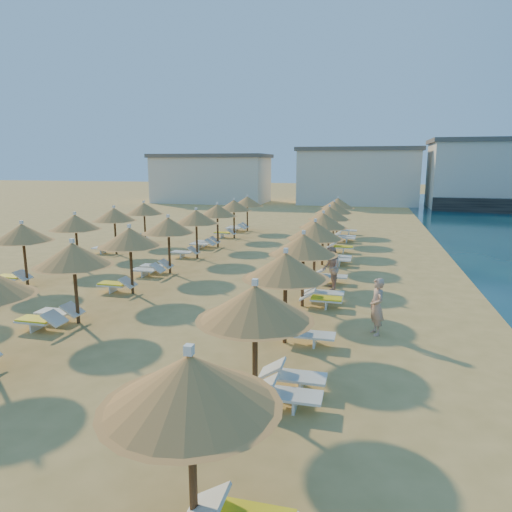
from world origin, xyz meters
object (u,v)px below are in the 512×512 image
(parasol_row_east, at_px, (310,238))
(beachgoer_b, at_px, (331,268))
(beachgoer_a, at_px, (377,307))
(parasol_row_west, at_px, (151,232))

(parasol_row_east, height_order, beachgoer_b, parasol_row_east)
(beachgoer_a, bearing_deg, beachgoer_b, 179.40)
(parasol_row_east, bearing_deg, parasol_row_west, 180.00)
(parasol_row_east, distance_m, parasol_row_west, 7.01)
(parasol_row_west, xyz_separation_m, beachgoer_b, (7.84, 0.78, -1.38))
(parasol_row_west, bearing_deg, beachgoer_b, 5.70)
(parasol_row_west, height_order, beachgoer_b, parasol_row_west)
(parasol_row_east, xyz_separation_m, beachgoer_b, (0.82, 0.78, -1.38))
(parasol_row_east, distance_m, beachgoer_a, 5.11)
(parasol_row_east, relative_size, parasol_row_west, 1.00)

